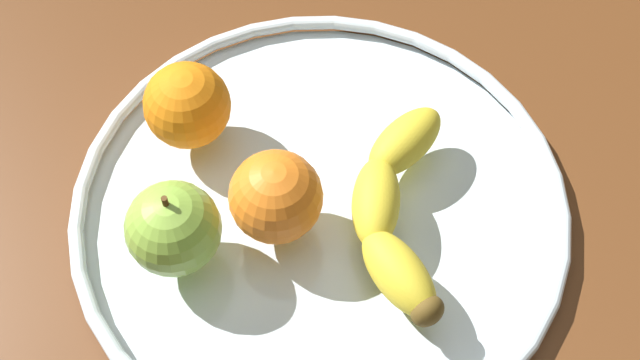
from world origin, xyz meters
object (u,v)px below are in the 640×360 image
Objects in this scene: orange_center at (187,105)px; banana at (395,208)px; fruit_bowl at (320,206)px; apple at (173,229)px; orange_front_left at (276,197)px.

banana is at bearing 88.98° from orange_center.
fruit_bowl is 12.21cm from apple.
fruit_bowl is 6.45cm from banana.
banana is 18.14cm from orange_center.
fruit_bowl is 5.74cm from orange_front_left.
fruit_bowl is 13.10cm from orange_center.
orange_front_left reaches higher than banana.
orange_center is at bearing -112.11° from banana.
fruit_bowl is at bearing 139.15° from apple.
fruit_bowl is 5.66× the size of orange_center.
orange_front_left is at bearing 67.05° from orange_center.
orange_center reaches higher than fruit_bowl.
banana is at bearing 125.92° from apple.
fruit_bowl is at bearing -101.64° from banana.
apple reaches higher than fruit_bowl.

